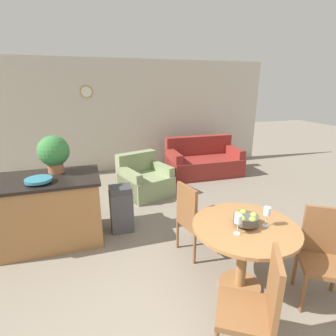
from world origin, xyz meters
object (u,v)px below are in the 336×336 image
object	(u,v)px
teal_bowl	(39,180)
potted_plant	(54,152)
fruit_bowl	(246,219)
wine_glass_left	(238,220)
kitchen_island	(49,210)
armchair	(144,180)
trash_bin	(121,209)
couch	(203,162)
dining_chair_near_right	(323,252)
dining_chair_far_side	(194,217)
wine_glass_right	(267,212)
dining_table	(244,240)
dining_chair_near_left	(256,305)

from	to	relation	value
teal_bowl	potted_plant	world-z (taller)	potted_plant
fruit_bowl	wine_glass_left	size ratio (longest dim) A/B	1.24
fruit_bowl	potted_plant	xyz separation A→B (m)	(-1.88, 1.79, 0.40)
fruit_bowl	kitchen_island	world-z (taller)	kitchen_island
teal_bowl	armchair	size ratio (longest dim) A/B	0.29
trash_bin	couch	size ratio (longest dim) A/B	0.40
wine_glass_left	teal_bowl	world-z (taller)	teal_bowl
dining_chair_near_right	fruit_bowl	xyz separation A→B (m)	(-0.69, 0.34, 0.31)
dining_chair_far_side	wine_glass_right	xyz separation A→B (m)	(0.44, -0.79, 0.39)
wine_glass_right	couch	size ratio (longest dim) A/B	0.12
dining_chair_far_side	trash_bin	world-z (taller)	dining_chair_far_side
kitchen_island	armchair	distance (m)	2.06
dining_table	kitchen_island	distance (m)	2.57
potted_plant	couch	world-z (taller)	potted_plant
wine_glass_left	wine_glass_right	bearing A→B (deg)	7.32
dining_table	wine_glass_right	size ratio (longest dim) A/B	5.31
fruit_bowl	kitchen_island	distance (m)	2.59
wine_glass_right	trash_bin	xyz separation A→B (m)	(-1.23, 1.65, -0.56)
armchair	trash_bin	bearing A→B (deg)	-134.42
kitchen_island	couch	bearing A→B (deg)	31.92
dining_chair_far_side	kitchen_island	bearing A→B (deg)	-128.97
kitchen_island	potted_plant	world-z (taller)	potted_plant
dining_chair_near_right	wine_glass_left	xyz separation A→B (m)	(-0.86, 0.23, 0.39)
wine_glass_left	teal_bowl	distance (m)	2.43
kitchen_island	trash_bin	xyz separation A→B (m)	(0.97, -0.01, -0.13)
dining_chair_near_left	wine_glass_right	distance (m)	0.90
kitchen_island	teal_bowl	bearing A→B (deg)	-102.78
dining_chair_near_left	trash_bin	bearing A→B (deg)	49.27
wine_glass_left	couch	size ratio (longest dim) A/B	0.12
dining_chair_near_left	dining_chair_near_right	world-z (taller)	same
dining_table	dining_chair_near_right	world-z (taller)	dining_chair_near_right
wine_glass_right	potted_plant	bearing A→B (deg)	138.14
wine_glass_right	trash_bin	bearing A→B (deg)	126.71
dining_table	couch	bearing A→B (deg)	71.01
dining_table	kitchen_island	world-z (taller)	kitchen_island
dining_chair_near_right	fruit_bowl	distance (m)	0.83
dining_chair_near_left	dining_chair_far_side	bearing A→B (deg)	28.44
dining_chair_near_right	wine_glass_right	xyz separation A→B (m)	(-0.50, 0.27, 0.39)
wine_glass_left	armchair	xyz separation A→B (m)	(-0.24, 2.97, -0.63)
potted_plant	armchair	distance (m)	2.06
couch	kitchen_island	bearing A→B (deg)	-146.74
potted_plant	trash_bin	xyz separation A→B (m)	(0.84, -0.21, -0.88)
dining_chair_near_left	fruit_bowl	distance (m)	0.83
wine_glass_left	potted_plant	world-z (taller)	potted_plant
teal_bowl	kitchen_island	bearing A→B (deg)	77.22
wine_glass_left	potted_plant	distance (m)	2.58
trash_bin	armchair	bearing A→B (deg)	63.57
fruit_bowl	wine_glass_right	bearing A→B (deg)	-18.98
dining_table	dining_chair_near_right	xyz separation A→B (m)	(0.69, -0.34, -0.07)
trash_bin	dining_table	bearing A→B (deg)	-56.70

